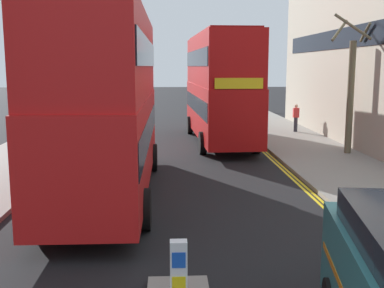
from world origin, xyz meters
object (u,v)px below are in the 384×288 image
object	(u,v)px
keep_left_bollard	(179,276)
double_decker_bus_oncoming	(219,85)
pedestrian_far	(296,117)
double_decker_bus_away	(108,98)

from	to	relation	value
keep_left_bollard	double_decker_bus_oncoming	xyz separation A→B (m)	(2.46, 17.45, 2.42)
double_decker_bus_oncoming	pedestrian_far	world-z (taller)	double_decker_bus_oncoming
pedestrian_far	double_decker_bus_oncoming	bearing A→B (deg)	-149.27
pedestrian_far	double_decker_bus_away	bearing A→B (deg)	-125.67
double_decker_bus_away	pedestrian_far	bearing A→B (deg)	54.33
double_decker_bus_oncoming	pedestrian_far	size ratio (longest dim) A/B	6.73
double_decker_bus_away	pedestrian_far	world-z (taller)	double_decker_bus_away
double_decker_bus_oncoming	double_decker_bus_away	bearing A→B (deg)	-113.86
keep_left_bollard	pedestrian_far	distance (m)	21.63
double_decker_bus_oncoming	pedestrian_far	distance (m)	6.02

